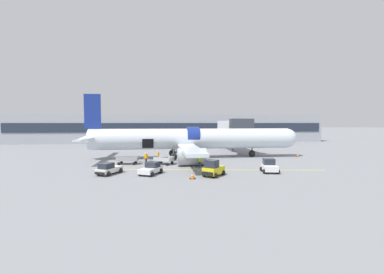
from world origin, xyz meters
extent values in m
plane|color=gray|center=(0.00, 0.00, 0.00)|extent=(500.00, 500.00, 0.00)
cube|color=yellow|center=(2.49, -6.22, 0.00)|extent=(28.10, 4.31, 0.01)
cube|color=#9EA3AD|center=(0.00, 39.54, 3.94)|extent=(89.54, 9.33, 7.89)
cube|color=#232D3D|center=(0.00, 34.81, 4.34)|extent=(87.75, 0.16, 2.52)
cylinder|color=#4C4C51|center=(10.86, 12.46, 1.51)|extent=(0.60, 0.60, 3.01)
cube|color=silver|center=(10.86, 12.46, 4.55)|extent=(3.08, 12.74, 3.08)
cube|color=#333842|center=(10.86, 6.69, 4.55)|extent=(4.01, 1.60, 3.70)
cylinder|color=silver|center=(1.99, 4.45, 3.11)|extent=(32.24, 3.28, 3.28)
sphere|color=silver|center=(18.12, 4.45, 3.11)|extent=(3.11, 3.11, 3.11)
cone|color=silver|center=(-14.13, 4.45, 3.11)|extent=(3.77, 3.02, 3.02)
cylinder|color=navy|center=(1.99, 4.42, 3.41)|extent=(1.93, 3.28, 3.28)
cube|color=navy|center=(-13.51, 4.45, 7.42)|extent=(2.46, 0.28, 5.34)
cube|color=silver|center=(-13.51, 0.49, 3.44)|extent=(1.03, 7.92, 0.20)
cube|color=silver|center=(-13.51, 8.41, 3.44)|extent=(1.03, 7.92, 0.20)
cube|color=silver|center=(0.70, -3.11, 2.21)|extent=(2.45, 14.14, 0.40)
cube|color=silver|center=(0.70, 12.01, 2.21)|extent=(2.45, 14.14, 0.40)
cylinder|color=#B2B7BF|center=(0.90, -3.13, 1.19)|extent=(3.76, 2.32, 2.32)
cylinder|color=#B2B7BF|center=(0.90, 12.03, 1.19)|extent=(3.76, 2.32, 2.32)
cube|color=black|center=(-5.10, 2.83, 2.54)|extent=(1.70, 0.12, 1.40)
cylinder|color=#56565B|center=(11.99, 4.45, 1.42)|extent=(0.22, 0.22, 1.74)
sphere|color=black|center=(11.99, 4.45, 0.55)|extent=(1.10, 1.10, 1.10)
cylinder|color=#56565B|center=(-1.23, 2.11, 1.42)|extent=(0.22, 0.22, 1.74)
sphere|color=black|center=(-1.23, 2.11, 0.55)|extent=(1.10, 1.10, 1.10)
cylinder|color=#56565B|center=(-1.23, 6.79, 1.42)|extent=(0.22, 0.22, 1.74)
sphere|color=black|center=(-1.23, 6.79, 0.55)|extent=(1.10, 1.10, 1.10)
cube|color=silver|center=(-8.82, -7.46, 0.48)|extent=(2.64, 3.42, 0.49)
cube|color=#232833|center=(-9.07, -7.95, 1.02)|extent=(1.67, 1.79, 0.59)
cube|color=black|center=(-9.57, -8.91, 0.38)|extent=(1.13, 0.66, 0.24)
sphere|color=black|center=(-9.88, -8.12, 0.28)|extent=(0.56, 0.56, 0.56)
sphere|color=black|center=(-8.75, -8.71, 0.28)|extent=(0.56, 0.56, 0.56)
sphere|color=black|center=(-8.89, -6.21, 0.28)|extent=(0.56, 0.56, 0.56)
sphere|color=black|center=(-7.76, -6.80, 0.28)|extent=(0.56, 0.56, 0.56)
cube|color=white|center=(9.19, -8.83, 0.55)|extent=(1.87, 2.51, 0.62)
cube|color=#232833|center=(9.26, -8.44, 1.21)|extent=(1.43, 1.24, 0.70)
cube|color=black|center=(9.41, -7.66, 0.42)|extent=(1.33, 0.36, 0.31)
sphere|color=black|center=(10.02, -8.20, 0.28)|extent=(0.56, 0.56, 0.56)
sphere|color=black|center=(8.64, -7.94, 0.28)|extent=(0.56, 0.56, 0.56)
sphere|color=black|center=(9.74, -9.73, 0.28)|extent=(0.56, 0.56, 0.56)
sphere|color=black|center=(8.36, -9.47, 0.28)|extent=(0.56, 0.56, 0.56)
cube|color=yellow|center=(2.46, -9.85, 0.61)|extent=(2.77, 2.93, 0.74)
cube|color=#232833|center=(2.16, -10.20, 1.38)|extent=(1.67, 1.67, 0.80)
cube|color=black|center=(1.58, -10.91, 0.46)|extent=(1.03, 0.89, 0.37)
sphere|color=black|center=(1.38, -10.12, 0.28)|extent=(0.56, 0.56, 0.56)
sphere|color=black|center=(2.39, -10.96, 0.28)|extent=(0.56, 0.56, 0.56)
sphere|color=black|center=(2.54, -8.73, 0.28)|extent=(0.56, 0.56, 0.56)
sphere|color=black|center=(3.55, -9.57, 0.28)|extent=(0.56, 0.56, 0.56)
cube|color=silver|center=(-4.31, -8.21, 0.48)|extent=(2.72, 3.36, 0.49)
cube|color=#232833|center=(-4.07, -7.75, 1.03)|extent=(1.76, 1.79, 0.60)
cube|color=black|center=(-3.60, -6.84, 0.39)|extent=(1.27, 0.73, 0.25)
sphere|color=black|center=(-3.20, -7.64, 0.28)|extent=(0.56, 0.56, 0.56)
sphere|color=black|center=(-4.48, -6.98, 0.28)|extent=(0.56, 0.56, 0.56)
sphere|color=black|center=(-4.13, -9.45, 0.28)|extent=(0.56, 0.56, 0.56)
sphere|color=black|center=(-5.41, -8.79, 0.28)|extent=(0.56, 0.56, 0.56)
cube|color=#B7BABF|center=(-2.73, -1.50, 0.54)|extent=(2.92, 2.59, 0.05)
cube|color=#B7BABF|center=(-1.67, -2.03, 0.80)|extent=(0.81, 1.52, 0.49)
cube|color=#B7BABF|center=(-3.09, -2.22, 0.80)|extent=(2.14, 1.13, 0.49)
cube|color=#B7BABF|center=(-2.36, -0.78, 0.80)|extent=(2.14, 1.13, 0.49)
cube|color=#333338|center=(-1.25, -2.25, 0.31)|extent=(0.84, 0.48, 0.06)
sphere|color=black|center=(-2.35, -2.63, 0.20)|extent=(0.40, 0.40, 0.40)
sphere|color=black|center=(-1.59, -1.14, 0.20)|extent=(0.40, 0.40, 0.40)
sphere|color=black|center=(-3.86, -1.86, 0.20)|extent=(0.40, 0.40, 0.40)
sphere|color=black|center=(-3.10, -0.37, 0.20)|extent=(0.40, 0.40, 0.40)
cube|color=olive|center=(-2.56, -1.43, 0.79)|extent=(0.38, 0.28, 0.45)
cube|color=black|center=(-2.94, -1.33, 0.76)|extent=(0.48, 0.41, 0.40)
cube|color=#14472D|center=(-2.39, -1.87, 0.81)|extent=(0.46, 0.39, 0.50)
cube|color=#2D2D33|center=(-3.55, -1.12, 0.73)|extent=(0.47, 0.34, 0.33)
cube|color=#999BA0|center=(-7.72, -0.77, 0.52)|extent=(3.02, 1.71, 0.05)
cube|color=#999BA0|center=(-6.32, -0.93, 0.80)|extent=(0.22, 1.39, 0.50)
cube|color=#999BA0|center=(-7.80, -1.43, 0.80)|extent=(2.81, 0.38, 0.50)
cube|color=#999BA0|center=(-7.65, -0.11, 0.80)|extent=(2.81, 0.38, 0.50)
cube|color=#333338|center=(-5.84, -0.99, 0.30)|extent=(0.90, 0.18, 0.06)
sphere|color=black|center=(-6.80, -1.58, 0.20)|extent=(0.40, 0.40, 0.40)
sphere|color=black|center=(-6.64, -0.19, 0.20)|extent=(0.40, 0.40, 0.40)
sphere|color=black|center=(-8.80, -1.35, 0.20)|extent=(0.40, 0.40, 0.40)
sphere|color=black|center=(-8.65, 0.03, 0.20)|extent=(0.40, 0.40, 0.40)
cube|color=black|center=(-6.80, -1.10, 0.77)|extent=(0.38, 0.21, 0.44)
cube|color=olive|center=(-7.69, -0.85, 0.78)|extent=(0.44, 0.31, 0.47)
cube|color=#1E2347|center=(-8.57, -0.69, 0.75)|extent=(0.56, 0.24, 0.40)
cylinder|color=#1E2338|center=(0.01, 0.59, 0.45)|extent=(0.39, 0.39, 0.90)
cylinder|color=#B7E019|center=(0.01, 0.59, 1.25)|extent=(0.51, 0.51, 0.70)
sphere|color=brown|center=(0.01, 0.59, 1.72)|extent=(0.25, 0.25, 0.25)
cylinder|color=#B7E019|center=(-0.23, 0.65, 1.17)|extent=(0.16, 0.16, 0.65)
cylinder|color=#B7E019|center=(0.25, 0.53, 1.17)|extent=(0.16, 0.16, 0.65)
cylinder|color=#2D2D33|center=(-5.17, -1.10, 0.40)|extent=(0.39, 0.39, 0.80)
cylinder|color=orange|center=(-5.17, -1.10, 1.11)|extent=(0.50, 0.50, 0.63)
sphere|color=beige|center=(-5.17, -1.10, 1.53)|extent=(0.22, 0.22, 0.22)
cylinder|color=orange|center=(-5.37, -1.20, 1.04)|extent=(0.16, 0.16, 0.58)
cylinder|color=orange|center=(-4.97, -1.00, 1.04)|extent=(0.16, 0.16, 0.58)
cylinder|color=#2D2D33|center=(1.76, -4.46, 0.37)|extent=(0.33, 0.33, 0.75)
cylinder|color=#B7E019|center=(1.76, -4.46, 1.04)|extent=(0.43, 0.43, 0.59)
sphere|color=brown|center=(1.76, -4.46, 1.44)|extent=(0.21, 0.21, 0.21)
cylinder|color=#B7E019|center=(1.82, -4.66, 0.98)|extent=(0.14, 0.14, 0.54)
cylinder|color=#B7E019|center=(1.71, -4.25, 0.98)|extent=(0.14, 0.14, 0.54)
cylinder|color=black|center=(-3.53, 0.92, 0.38)|extent=(0.30, 0.30, 0.76)
cylinder|color=orange|center=(-3.53, 0.92, 1.06)|extent=(0.39, 0.39, 0.60)
sphere|color=beige|center=(-3.53, 0.92, 1.47)|extent=(0.21, 0.21, 0.21)
cylinder|color=orange|center=(-3.51, 1.13, 0.99)|extent=(0.12, 0.12, 0.55)
cylinder|color=orange|center=(-3.54, 0.71, 0.99)|extent=(0.12, 0.12, 0.55)
cube|color=olive|center=(-0.28, -0.73, 0.36)|extent=(0.41, 0.25, 0.73)
cube|color=black|center=(-0.28, -0.73, 0.79)|extent=(0.25, 0.07, 0.12)
cube|color=black|center=(19.57, 3.53, 0.01)|extent=(0.46, 0.46, 0.03)
cone|color=orange|center=(19.57, 3.53, 0.32)|extent=(0.34, 0.34, 0.63)
cylinder|color=white|center=(19.57, 3.53, 0.35)|extent=(0.20, 0.20, 0.08)
cube|color=black|center=(0.04, -10.93, 0.01)|extent=(0.62, 0.62, 0.03)
cone|color=orange|center=(0.04, -10.93, 0.33)|extent=(0.46, 0.46, 0.67)
cylinder|color=white|center=(0.04, -10.93, 0.37)|extent=(0.27, 0.27, 0.08)
camera|label=1|loc=(-3.19, -36.59, 5.71)|focal=24.00mm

